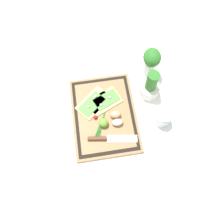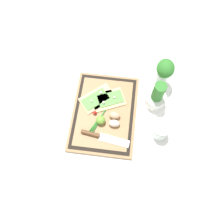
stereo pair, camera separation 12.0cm
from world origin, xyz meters
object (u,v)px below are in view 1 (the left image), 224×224
(herb_pot, at_px, (150,87))
(pizza_slice_near, at_px, (93,103))
(pizza_slice_far, at_px, (105,101))
(cherry_tomato_red, at_px, (95,117))
(egg_pink, at_px, (117,122))
(lime, at_px, (103,123))
(sauce_jar, at_px, (163,118))
(knife, at_px, (104,139))
(egg_brown, at_px, (116,115))
(herb_glass, at_px, (151,61))

(herb_pot, bearing_deg, pizza_slice_near, -84.89)
(pizza_slice_far, xyz_separation_m, cherry_tomato_red, (0.09, -0.07, 0.01))
(egg_pink, bearing_deg, lime, -95.95)
(sauce_jar, bearing_deg, herb_pot, -169.47)
(cherry_tomato_red, relative_size, herb_pot, 0.11)
(egg_pink, relative_size, lime, 1.20)
(pizza_slice_far, bearing_deg, lime, -11.29)
(knife, xyz_separation_m, cherry_tomato_red, (-0.13, -0.03, 0.00))
(knife, bearing_deg, pizza_slice_far, 171.06)
(egg_brown, bearing_deg, pizza_slice_near, -130.07)
(pizza_slice_far, height_order, cherry_tomato_red, pizza_slice_far)
(knife, height_order, sauce_jar, sauce_jar)
(cherry_tomato_red, relative_size, sauce_jar, 0.23)
(egg_brown, distance_m, egg_pink, 0.05)
(lime, height_order, sauce_jar, sauce_jar)
(cherry_tomato_red, xyz_separation_m, herb_glass, (-0.25, 0.35, 0.09))
(pizza_slice_near, distance_m, egg_pink, 0.18)
(egg_brown, height_order, cherry_tomato_red, egg_brown)
(egg_brown, distance_m, lime, 0.08)
(pizza_slice_far, bearing_deg, egg_brown, 24.54)
(pizza_slice_far, relative_size, knife, 0.79)
(egg_brown, xyz_separation_m, lime, (0.04, -0.07, 0.00))
(egg_brown, height_order, sauce_jar, sauce_jar)
(egg_pink, xyz_separation_m, herb_glass, (-0.30, 0.24, 0.08))
(knife, height_order, cherry_tomato_red, same)
(cherry_tomato_red, bearing_deg, sauce_jar, 79.57)
(pizza_slice_near, xyz_separation_m, pizza_slice_far, (-0.00, 0.07, 0.00))
(pizza_slice_far, xyz_separation_m, herb_pot, (-0.03, 0.26, 0.04))
(herb_pot, bearing_deg, egg_brown, -60.01)
(herb_glass, bearing_deg, cherry_tomato_red, -54.44)
(lime, relative_size, herb_glass, 0.25)
(egg_brown, bearing_deg, herb_pot, 119.99)
(egg_brown, xyz_separation_m, herb_pot, (-0.12, 0.22, 0.03))
(pizza_slice_far, bearing_deg, sauce_jar, 61.80)
(knife, xyz_separation_m, herb_glass, (-0.38, 0.32, 0.09))
(egg_brown, xyz_separation_m, herb_glass, (-0.26, 0.24, 0.08))
(pizza_slice_near, height_order, herb_glass, herb_glass)
(pizza_slice_near, height_order, knife, pizza_slice_near)
(pizza_slice_near, bearing_deg, knife, 9.05)
(pizza_slice_far, height_order, egg_brown, egg_brown)
(egg_pink, bearing_deg, pizza_slice_far, -161.51)
(egg_pink, height_order, herb_pot, herb_pot)
(pizza_slice_near, bearing_deg, herb_pot, 95.11)
(pizza_slice_near, bearing_deg, egg_brown, 49.93)
(knife, relative_size, egg_pink, 4.44)
(egg_pink, xyz_separation_m, sauce_jar, (0.02, 0.25, 0.00))
(lime, distance_m, cherry_tomato_red, 0.06)
(egg_pink, height_order, lime, lime)
(knife, bearing_deg, egg_pink, 132.43)
(pizza_slice_far, height_order, lime, lime)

